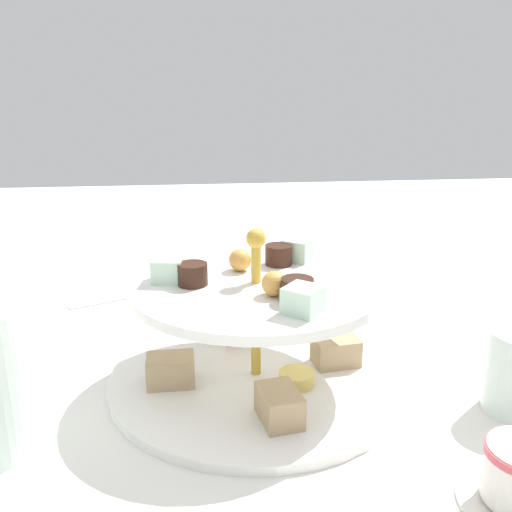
% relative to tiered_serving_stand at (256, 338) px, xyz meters
% --- Properties ---
extents(ground_plane, '(2.40, 2.40, 0.00)m').
position_rel_tiered_serving_stand_xyz_m(ground_plane, '(-0.00, 0.00, -0.05)').
color(ground_plane, silver).
extents(tiered_serving_stand, '(0.31, 0.31, 0.17)m').
position_rel_tiered_serving_stand_xyz_m(tiered_serving_stand, '(0.00, 0.00, 0.00)').
color(tiered_serving_stand, white).
rests_on(tiered_serving_stand, ground_plane).
extents(butter_knife_left, '(0.16, 0.08, 0.00)m').
position_rel_tiered_serving_stand_xyz_m(butter_knife_left, '(-0.16, 0.26, -0.05)').
color(butter_knife_left, silver).
rests_on(butter_knife_left, ground_plane).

